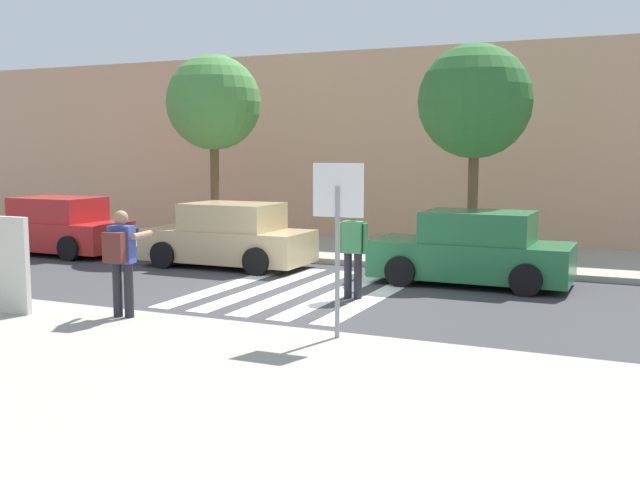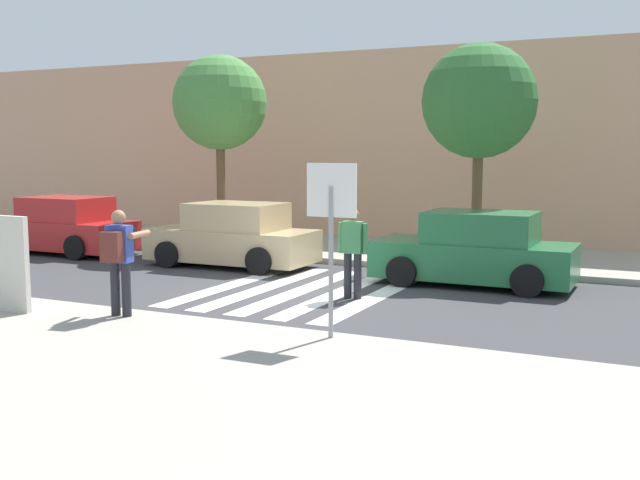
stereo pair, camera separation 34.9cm
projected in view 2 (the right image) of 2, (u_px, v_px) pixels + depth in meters
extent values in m
plane|color=#38383A|center=(297.00, 292.00, 14.91)|extent=(120.00, 120.00, 0.00)
cube|color=#9E998C|center=(70.00, 371.00, 9.34)|extent=(60.00, 6.00, 0.14)
cube|color=#9E998C|center=(398.00, 252.00, 20.27)|extent=(60.00, 4.80, 0.14)
cube|color=tan|center=(446.00, 147.00, 23.88)|extent=(56.00, 4.00, 5.83)
cube|color=silver|center=(234.00, 284.00, 15.77)|extent=(0.44, 5.20, 0.01)
cube|color=silver|center=(267.00, 287.00, 15.43)|extent=(0.44, 5.20, 0.01)
cube|color=silver|center=(302.00, 290.00, 15.08)|extent=(0.44, 5.20, 0.01)
cube|color=silver|center=(338.00, 293.00, 14.74)|extent=(0.44, 5.20, 0.01)
cube|color=silver|center=(376.00, 297.00, 14.40)|extent=(0.44, 5.20, 0.01)
cylinder|color=gray|center=(331.00, 263.00, 10.61)|extent=(0.07, 0.07, 2.17)
cube|color=white|center=(331.00, 190.00, 10.50)|extent=(0.76, 0.03, 0.76)
cube|color=red|center=(332.00, 190.00, 10.51)|extent=(0.66, 0.02, 0.66)
cylinder|color=#232328|center=(115.00, 289.00, 12.10)|extent=(0.15, 0.15, 0.88)
cylinder|color=#232328|center=(126.00, 290.00, 12.05)|extent=(0.15, 0.15, 0.88)
cube|color=#33479E|center=(119.00, 244.00, 11.99)|extent=(0.42, 0.30, 0.60)
sphere|color=#A37556|center=(118.00, 217.00, 11.94)|extent=(0.23, 0.23, 0.23)
cylinder|color=#A37556|center=(113.00, 234.00, 12.25)|extent=(0.20, 0.59, 0.10)
cylinder|color=#A37556|center=(139.00, 234.00, 12.12)|extent=(0.20, 0.59, 0.10)
cube|color=black|center=(132.00, 231.00, 12.35)|extent=(0.16, 0.12, 0.10)
cube|color=#5B2823|center=(112.00, 247.00, 11.77)|extent=(0.35, 0.25, 0.48)
cylinder|color=#232328|center=(348.00, 276.00, 14.24)|extent=(0.15, 0.15, 0.88)
cylinder|color=#232328|center=(358.00, 276.00, 14.16)|extent=(0.15, 0.15, 0.88)
cube|color=#3D844C|center=(353.00, 237.00, 14.11)|extent=(0.39, 0.26, 0.60)
sphere|color=#A37556|center=(353.00, 215.00, 14.06)|extent=(0.23, 0.23, 0.23)
cylinder|color=#3D844C|center=(341.00, 238.00, 14.20)|extent=(0.10, 0.10, 0.58)
cylinder|color=#3D844C|center=(365.00, 239.00, 14.02)|extent=(0.10, 0.10, 0.58)
cube|color=red|center=(63.00, 234.00, 20.51)|extent=(4.10, 1.70, 0.76)
cube|color=red|center=(66.00, 209.00, 20.36)|extent=(2.20, 1.56, 0.64)
cube|color=slate|center=(37.00, 207.00, 20.82)|extent=(0.10, 1.50, 0.54)
cube|color=slate|center=(93.00, 210.00, 19.94)|extent=(0.10, 1.50, 0.51)
cylinder|color=black|center=(5.00, 242.00, 20.31)|extent=(0.64, 0.22, 0.64)
cylinder|color=black|center=(52.00, 236.00, 21.84)|extent=(0.64, 0.22, 0.64)
cylinder|color=black|center=(76.00, 248.00, 19.23)|extent=(0.64, 0.22, 0.64)
cylinder|color=black|center=(120.00, 240.00, 20.75)|extent=(0.64, 0.22, 0.64)
cube|color=tan|center=(232.00, 245.00, 18.18)|extent=(4.10, 1.70, 0.76)
cube|color=tan|center=(236.00, 216.00, 18.03)|extent=(2.20, 1.56, 0.64)
cube|color=slate|center=(199.00, 215.00, 18.49)|extent=(0.10, 1.50, 0.54)
cube|color=slate|center=(272.00, 218.00, 17.61)|extent=(0.10, 1.50, 0.51)
cylinder|color=black|center=(168.00, 254.00, 17.98)|extent=(0.64, 0.22, 0.64)
cylinder|color=black|center=(208.00, 246.00, 19.51)|extent=(0.64, 0.22, 0.64)
cylinder|color=black|center=(259.00, 261.00, 16.90)|extent=(0.64, 0.22, 0.64)
cylinder|color=black|center=(294.00, 252.00, 18.42)|extent=(0.64, 0.22, 0.64)
cube|color=#236B3D|center=(473.00, 260.00, 15.64)|extent=(4.10, 1.70, 0.76)
cube|color=#236B3D|center=(481.00, 227.00, 15.49)|extent=(2.20, 1.56, 0.64)
cube|color=slate|center=(431.00, 225.00, 15.95)|extent=(0.10, 1.50, 0.54)
cube|color=slate|center=(529.00, 229.00, 15.07)|extent=(0.10, 1.50, 0.51)
cylinder|color=black|center=(402.00, 272.00, 15.44)|extent=(0.64, 0.22, 0.64)
cylinder|color=black|center=(427.00, 261.00, 16.97)|extent=(0.64, 0.22, 0.64)
cylinder|color=black|center=(527.00, 281.00, 14.36)|extent=(0.64, 0.22, 0.64)
cylinder|color=black|center=(542.00, 268.00, 15.88)|extent=(0.64, 0.22, 0.64)
cylinder|color=brown|center=(221.00, 189.00, 20.68)|extent=(0.24, 0.24, 3.19)
sphere|color=#47843D|center=(220.00, 103.00, 20.40)|extent=(2.58, 2.58, 2.58)
cylinder|color=brown|center=(477.00, 201.00, 17.47)|extent=(0.24, 0.24, 3.00)
sphere|color=#2D662D|center=(479.00, 101.00, 17.19)|extent=(2.64, 2.64, 2.64)
cube|color=beige|center=(3.00, 263.00, 12.46)|extent=(1.10, 0.10, 1.60)
cube|color=pink|center=(6.00, 263.00, 12.51)|extent=(0.96, 0.02, 1.46)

